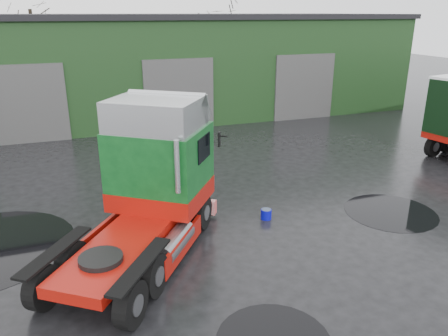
# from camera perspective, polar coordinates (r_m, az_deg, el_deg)

# --- Properties ---
(ground) EXTENTS (100.00, 100.00, 0.00)m
(ground) POSITION_cam_1_polar(r_m,az_deg,el_deg) (12.53, 1.48, -11.10)
(ground) COLOR black
(warehouse) EXTENTS (32.40, 12.40, 6.30)m
(warehouse) POSITION_cam_1_polar(r_m,az_deg,el_deg) (30.77, -8.78, 13.40)
(warehouse) COLOR black
(warehouse) RESTS_ON ground
(hero_tractor) EXTENTS (6.29, 7.18, 4.21)m
(hero_tractor) POSITION_cam_1_polar(r_m,az_deg,el_deg) (11.48, -12.10, -2.81)
(hero_tractor) COLOR #0D4719
(hero_tractor) RESTS_ON ground
(wash_bucket) EXTENTS (0.40, 0.40, 0.33)m
(wash_bucket) POSITION_cam_1_polar(r_m,az_deg,el_deg) (14.46, 5.52, -6.02)
(wash_bucket) COLOR #0708A2
(wash_bucket) RESTS_ON ground
(tree_back_a) EXTENTS (4.40, 4.40, 9.50)m
(tree_back_a) POSITION_cam_1_polar(r_m,az_deg,el_deg) (40.11, -23.65, 15.76)
(tree_back_a) COLOR black
(tree_back_a) RESTS_ON ground
(tree_back_b) EXTENTS (4.40, 4.40, 7.50)m
(tree_back_b) POSITION_cam_1_polar(r_m,az_deg,el_deg) (42.46, -0.60, 16.10)
(tree_back_b) COLOR black
(tree_back_b) RESTS_ON ground
(puddle_1) EXTENTS (3.06, 3.06, 0.01)m
(puddle_1) POSITION_cam_1_polar(r_m,az_deg,el_deg) (15.95, 20.90, -5.40)
(puddle_1) COLOR black
(puddle_1) RESTS_ON ground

